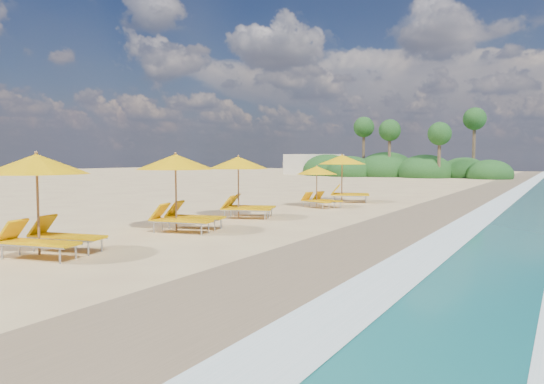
% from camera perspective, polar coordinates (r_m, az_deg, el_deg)
% --- Properties ---
extents(ground, '(160.00, 160.00, 0.00)m').
position_cam_1_polar(ground, '(16.45, -0.00, -4.17)').
color(ground, tan).
rests_on(ground, ground).
extents(wet_sand, '(4.00, 160.00, 0.01)m').
position_cam_1_polar(wet_sand, '(14.82, 13.44, -5.17)').
color(wet_sand, '#8B7152').
rests_on(wet_sand, ground).
extents(surf_foam, '(4.00, 160.00, 0.01)m').
position_cam_1_polar(surf_foam, '(14.25, 23.90, -5.68)').
color(surf_foam, white).
rests_on(surf_foam, ground).
extents(station_1, '(3.08, 2.97, 2.50)m').
position_cam_1_polar(station_1, '(12.95, -24.84, -0.53)').
color(station_1, olive).
rests_on(station_1, ground).
extents(station_2, '(3.10, 2.99, 2.52)m').
position_cam_1_polar(station_2, '(15.98, -10.44, 0.61)').
color(station_2, olive).
rests_on(station_2, ground).
extents(station_3, '(3.15, 3.10, 2.44)m').
position_cam_1_polar(station_3, '(19.27, -3.37, 1.11)').
color(station_3, olive).
rests_on(station_3, ground).
extents(station_4, '(2.54, 2.49, 1.99)m').
position_cam_1_polar(station_4, '(23.34, 5.45, 0.98)').
color(station_4, olive).
rests_on(station_4, ground).
extents(station_5, '(3.30, 3.25, 2.55)m').
position_cam_1_polar(station_5, '(26.33, 8.52, 1.97)').
color(station_5, olive).
rests_on(station_5, ground).
extents(treeline, '(25.80, 8.80, 9.74)m').
position_cam_1_polar(treeline, '(62.24, 13.86, 2.65)').
color(treeline, '#163D14').
rests_on(treeline, ground).
extents(beach_building, '(7.00, 5.00, 2.80)m').
position_cam_1_polar(beach_building, '(69.01, 4.86, 3.21)').
color(beach_building, beige).
rests_on(beach_building, ground).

